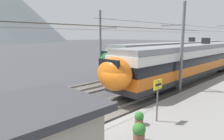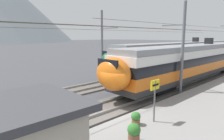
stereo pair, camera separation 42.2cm
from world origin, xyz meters
TOP-DOWN VIEW (x-y plane):
  - ground_plane at (0.00, 0.00)m, footprint 400.00×400.00m
  - track_near at (0.00, 0.97)m, footprint 120.00×3.00m
  - track_far at (0.00, 6.10)m, footprint 120.00×3.00m
  - train_near_platform at (13.10, 0.97)m, footprint 24.61×3.03m
  - train_far_track at (20.31, 6.10)m, footprint 29.48×2.87m
  - catenary_mast_mid at (7.39, -0.70)m, footprint 42.18×2.10m
  - catenary_mast_far_side at (6.96, 8.18)m, footprint 42.18×2.55m
  - platform_sign at (0.84, -2.83)m, footprint 0.70×0.08m
  - potted_plant_platform_edge at (-1.49, -3.45)m, footprint 0.56×0.56m
  - potted_plant_by_shelter at (-0.12, -2.41)m, footprint 0.48×0.48m

SIDE VIEW (x-z plane):
  - ground_plane at x=0.00m, z-range 0.00..0.00m
  - track_near at x=0.00m, z-range -0.07..0.21m
  - track_far at x=0.00m, z-range -0.07..0.21m
  - potted_plant_by_shelter at x=-0.12m, z-range 0.40..1.06m
  - potted_plant_platform_edge at x=-1.49m, z-range 0.42..1.25m
  - platform_sign at x=0.84m, z-range 0.89..3.10m
  - train_near_platform at x=13.10m, z-range 0.09..4.36m
  - train_far_track at x=20.31m, z-range 0.09..4.36m
  - catenary_mast_mid at x=7.39m, z-range 0.17..7.56m
  - catenary_mast_far_side at x=6.96m, z-range 0.18..7.66m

